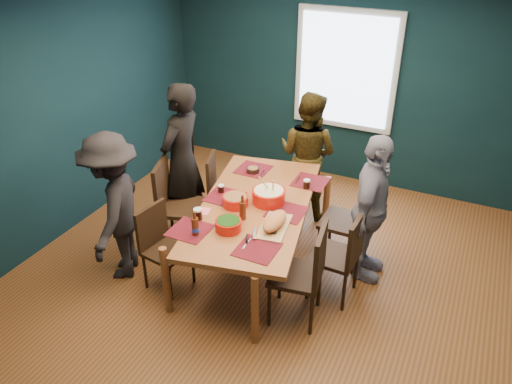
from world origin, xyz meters
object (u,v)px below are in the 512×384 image
at_px(person_far_left, 182,160).
at_px(person_back, 308,154).
at_px(chair_left_far, 220,185).
at_px(dining_table, 255,211).
at_px(bowl_dumpling, 269,196).
at_px(bowl_salad, 235,200).
at_px(chair_right_far, 354,216).
at_px(chair_right_mid, 344,251).
at_px(chair_left_mid, 173,199).
at_px(chair_left_near, 160,241).
at_px(cutting_board, 274,222).
at_px(person_near_left, 114,208).
at_px(chair_right_near, 307,268).
at_px(person_right, 371,210).
at_px(bowl_herbs, 228,225).

bearing_deg(person_far_left, person_back, 132.00).
bearing_deg(chair_left_far, dining_table, -58.03).
bearing_deg(bowl_dumpling, chair_left_far, 148.71).
relative_size(chair_left_far, bowl_salad, 3.43).
xyz_separation_m(chair_right_far, bowl_salad, (-1.06, -0.63, 0.26)).
bearing_deg(person_back, chair_right_mid, 130.74).
xyz_separation_m(chair_left_mid, chair_right_mid, (1.96, -0.05, -0.05)).
bearing_deg(person_back, chair_left_near, 75.69).
bearing_deg(chair_right_mid, cutting_board, -155.56).
xyz_separation_m(chair_left_far, bowl_salad, (0.59, -0.73, 0.33)).
relative_size(person_back, person_near_left, 0.99).
relative_size(chair_right_near, person_near_left, 0.64).
bearing_deg(bowl_salad, chair_left_far, 129.20).
bearing_deg(person_right, dining_table, 108.65).
height_order(chair_right_near, bowl_dumpling, bowl_dumpling).
xyz_separation_m(chair_left_far, bowl_herbs, (0.74, -1.14, 0.33)).
bearing_deg(chair_right_near, bowl_salad, 148.34).
relative_size(dining_table, chair_left_far, 2.53).
distance_m(person_far_left, bowl_dumpling, 1.22).
xyz_separation_m(chair_right_far, person_near_left, (-2.13, -1.18, 0.20)).
relative_size(dining_table, cutting_board, 3.73).
xyz_separation_m(chair_right_mid, person_back, (-0.89, 1.40, 0.23)).
height_order(chair_left_mid, chair_right_mid, chair_left_mid).
height_order(dining_table, chair_right_mid, chair_right_mid).
relative_size(dining_table, bowl_herbs, 9.12).
distance_m(chair_left_near, bowl_herbs, 0.80).
bearing_deg(chair_left_far, bowl_herbs, -75.71).
relative_size(bowl_salad, cutting_board, 0.43).
bearing_deg(cutting_board, chair_right_near, -33.35).
relative_size(chair_right_mid, person_near_left, 0.60).
height_order(dining_table, person_back, person_back).
distance_m(person_back, bowl_herbs, 1.86).
distance_m(chair_left_near, person_far_left, 1.10).
relative_size(dining_table, person_right, 1.42).
bearing_deg(chair_left_near, chair_left_mid, 121.27).
bearing_deg(chair_right_far, chair_left_far, 177.25).
distance_m(person_far_left, person_back, 1.52).
distance_m(chair_left_near, person_back, 2.14).
distance_m(dining_table, bowl_dumpling, 0.21).
distance_m(chair_left_far, bowl_salad, 1.00).
bearing_deg(cutting_board, person_right, 35.21).
xyz_separation_m(chair_right_mid, bowl_dumpling, (-0.85, 0.15, 0.31)).
relative_size(chair_left_mid, person_right, 0.65).
height_order(chair_left_near, bowl_herbs, bowl_herbs).
relative_size(chair_left_far, person_back, 0.57).
distance_m(chair_left_mid, chair_right_near, 1.81).
bearing_deg(bowl_dumpling, person_back, 91.86).
height_order(chair_left_near, person_back, person_back).
height_order(chair_left_mid, cutting_board, chair_left_mid).
xyz_separation_m(chair_right_far, person_back, (-0.82, 0.82, 0.19)).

